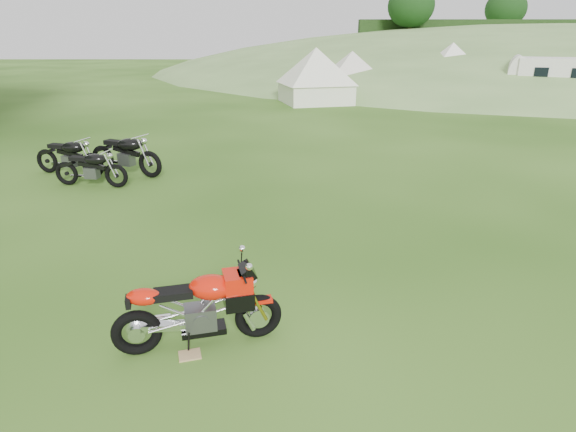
# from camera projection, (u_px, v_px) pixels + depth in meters

# --- Properties ---
(ground) EXTENTS (120.00, 120.00, 0.00)m
(ground) POSITION_uv_depth(u_px,v_px,m) (287.00, 283.00, 6.48)
(ground) COLOR #22470F
(ground) RESTS_ON ground
(hillside) EXTENTS (80.00, 64.00, 8.00)m
(hillside) POSITION_uv_depth(u_px,v_px,m) (555.00, 70.00, 43.70)
(hillside) COLOR #5D8343
(hillside) RESTS_ON ground
(hedgerow) EXTENTS (36.00, 1.20, 8.60)m
(hedgerow) POSITION_uv_depth(u_px,v_px,m) (555.00, 70.00, 43.70)
(hedgerow) COLOR black
(hedgerow) RESTS_ON ground
(sport_motorcycle) EXTENTS (1.76, 0.84, 1.02)m
(sport_motorcycle) POSITION_uv_depth(u_px,v_px,m) (198.00, 303.00, 5.01)
(sport_motorcycle) COLOR red
(sport_motorcycle) RESTS_ON ground
(plywood_board) EXTENTS (0.27, 0.24, 0.02)m
(plywood_board) POSITION_uv_depth(u_px,v_px,m) (190.00, 355.00, 5.01)
(plywood_board) COLOR tan
(plywood_board) RESTS_ON ground
(vintage_moto_b) EXTENTS (1.67, 0.62, 0.86)m
(vintage_moto_b) POSITION_uv_depth(u_px,v_px,m) (90.00, 167.00, 10.42)
(vintage_moto_b) COLOR black
(vintage_moto_b) RESTS_ON ground
(vintage_moto_c) EXTENTS (1.84, 0.91, 0.95)m
(vintage_moto_c) POSITION_uv_depth(u_px,v_px,m) (68.00, 156.00, 11.24)
(vintage_moto_c) COLOR black
(vintage_moto_c) RESTS_ON ground
(vintage_moto_d) EXTENTS (1.99, 1.19, 1.03)m
(vintage_moto_d) POSITION_uv_depth(u_px,v_px,m) (125.00, 153.00, 11.28)
(vintage_moto_d) COLOR black
(vintage_moto_d) RESTS_ON ground
(tent_left) EXTENTS (3.64, 3.64, 2.58)m
(tent_left) POSITION_uv_depth(u_px,v_px,m) (316.00, 75.00, 22.80)
(tent_left) COLOR white
(tent_left) RESTS_ON ground
(tent_mid) EXTENTS (3.11, 3.11, 2.40)m
(tent_mid) POSITION_uv_depth(u_px,v_px,m) (352.00, 71.00, 26.45)
(tent_mid) COLOR silver
(tent_mid) RESTS_ON ground
(tent_right) EXTENTS (3.23, 3.23, 2.67)m
(tent_right) POSITION_uv_depth(u_px,v_px,m) (451.00, 68.00, 26.66)
(tent_right) COLOR white
(tent_right) RESTS_ON ground
(caravan) EXTENTS (4.99, 3.54, 2.14)m
(caravan) POSITION_uv_depth(u_px,v_px,m) (558.00, 81.00, 22.67)
(caravan) COLOR white
(caravan) RESTS_ON ground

